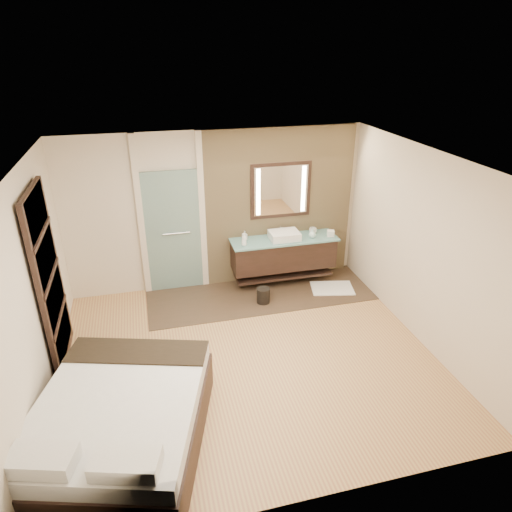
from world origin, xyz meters
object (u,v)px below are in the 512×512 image
object	(u,v)px
bed	(120,423)
vanity	(283,253)
mirror_unit	(281,190)

from	to	relation	value
bed	vanity	bearing A→B (deg)	65.06
vanity	mirror_unit	size ratio (longest dim) A/B	1.75
mirror_unit	bed	distance (m)	4.51
mirror_unit	vanity	bearing A→B (deg)	-90.00
mirror_unit	bed	world-z (taller)	mirror_unit
mirror_unit	bed	size ratio (longest dim) A/B	0.43
vanity	bed	distance (m)	4.14
vanity	mirror_unit	world-z (taller)	mirror_unit
mirror_unit	bed	xyz separation A→B (m)	(-2.75, -3.31, -1.32)
bed	mirror_unit	bearing A→B (deg)	67.17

